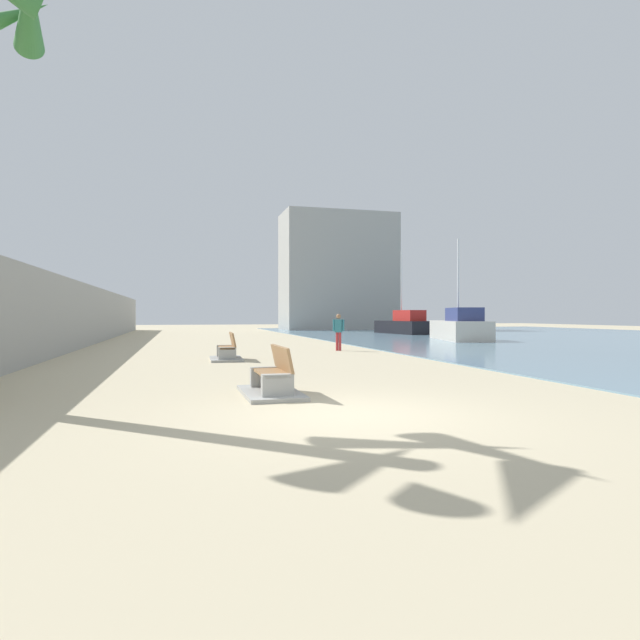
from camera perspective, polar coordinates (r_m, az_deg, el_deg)
name	(u,v)px	position (r m, az deg, el deg)	size (l,w,h in m)	color
ground_plane	(235,347)	(26.17, -9.31, -2.95)	(120.00, 120.00, 0.00)	#C6B793
seawall	(69,315)	(26.45, -25.70, 0.47)	(0.80, 64.00, 3.16)	#9E9E99
water_bay	(629,341)	(37.22, 30.63, -1.94)	(36.00, 68.00, 0.04)	#6B8EA3
bench_near	(272,383)	(10.59, -5.27, -6.88)	(1.14, 2.12, 0.98)	#9E9E99
bench_far	(227,353)	(18.86, -10.12, -3.61)	(1.16, 2.13, 0.98)	#9E9E99
person_walking	(339,329)	(23.32, 2.04, -1.02)	(0.47, 0.32, 1.65)	#B22D33
boat_far_right	(404,325)	(43.75, 9.20, -0.51)	(2.95, 6.32, 6.90)	black
boat_far_left	(460,327)	(33.66, 15.05, -0.78)	(3.70, 6.69, 6.37)	beige
harbor_building	(338,272)	(56.65, 1.98, 5.25)	(12.00, 6.00, 12.44)	#9E9E99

